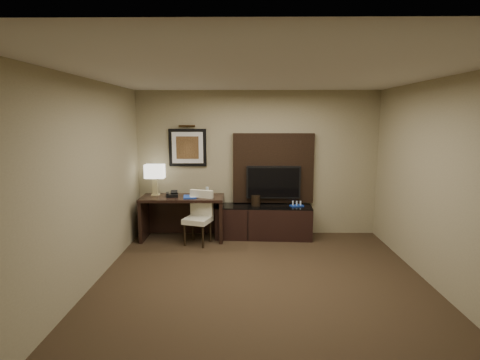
{
  "coord_description": "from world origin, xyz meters",
  "views": [
    {
      "loc": [
        -0.23,
        -4.5,
        2.2
      ],
      "look_at": [
        -0.31,
        1.8,
        1.15
      ],
      "focal_mm": 28.0,
      "sensor_mm": 36.0,
      "label": 1
    }
  ],
  "objects_px": {
    "credenza": "(264,222)",
    "minibar_tray": "(297,204)",
    "desk_phone": "(172,194)",
    "ice_bucket": "(256,201)",
    "table_lamp": "(155,180)",
    "desk_chair": "(198,220)",
    "desk": "(183,218)",
    "tv": "(273,182)",
    "water_bottle": "(207,191)"
  },
  "relations": [
    {
      "from": "credenza",
      "to": "minibar_tray",
      "type": "height_order",
      "value": "minibar_tray"
    },
    {
      "from": "desk_phone",
      "to": "credenza",
      "type": "bearing_deg",
      "value": -6.26
    },
    {
      "from": "desk",
      "to": "minibar_tray",
      "type": "height_order",
      "value": "desk"
    },
    {
      "from": "desk_chair",
      "to": "water_bottle",
      "type": "relative_size",
      "value": 5.31
    },
    {
      "from": "tv",
      "to": "water_bottle",
      "type": "height_order",
      "value": "tv"
    },
    {
      "from": "desk_chair",
      "to": "desk_phone",
      "type": "xyz_separation_m",
      "value": [
        -0.48,
        0.26,
        0.4
      ]
    },
    {
      "from": "credenza",
      "to": "tv",
      "type": "xyz_separation_m",
      "value": [
        0.18,
        0.14,
        0.72
      ]
    },
    {
      "from": "minibar_tray",
      "to": "table_lamp",
      "type": "bearing_deg",
      "value": 179.35
    },
    {
      "from": "desk_phone",
      "to": "ice_bucket",
      "type": "distance_m",
      "value": 1.52
    },
    {
      "from": "desk",
      "to": "desk_chair",
      "type": "distance_m",
      "value": 0.41
    },
    {
      "from": "tv",
      "to": "ice_bucket",
      "type": "xyz_separation_m",
      "value": [
        -0.33,
        -0.12,
        -0.32
      ]
    },
    {
      "from": "tv",
      "to": "minibar_tray",
      "type": "distance_m",
      "value": 0.58
    },
    {
      "from": "desk",
      "to": "tv",
      "type": "xyz_separation_m",
      "value": [
        1.66,
        0.24,
        0.62
      ]
    },
    {
      "from": "desk_chair",
      "to": "minibar_tray",
      "type": "bearing_deg",
      "value": 28.82
    },
    {
      "from": "credenza",
      "to": "tv",
      "type": "distance_m",
      "value": 0.75
    },
    {
      "from": "desk",
      "to": "water_bottle",
      "type": "bearing_deg",
      "value": 7.31
    },
    {
      "from": "tv",
      "to": "water_bottle",
      "type": "xyz_separation_m",
      "value": [
        -1.21,
        -0.18,
        -0.14
      ]
    },
    {
      "from": "credenza",
      "to": "desk_chair",
      "type": "relative_size",
      "value": 1.97
    },
    {
      "from": "ice_bucket",
      "to": "minibar_tray",
      "type": "relative_size",
      "value": 0.79
    },
    {
      "from": "credenza",
      "to": "minibar_tray",
      "type": "xyz_separation_m",
      "value": [
        0.6,
        -0.02,
        0.34
      ]
    },
    {
      "from": "ice_bucket",
      "to": "table_lamp",
      "type": "bearing_deg",
      "value": -179.68
    },
    {
      "from": "credenza",
      "to": "desk_phone",
      "type": "height_order",
      "value": "desk_phone"
    },
    {
      "from": "desk_phone",
      "to": "minibar_tray",
      "type": "height_order",
      "value": "desk_phone"
    },
    {
      "from": "credenza",
      "to": "table_lamp",
      "type": "xyz_separation_m",
      "value": [
        -1.99,
        0.01,
        0.78
      ]
    },
    {
      "from": "tv",
      "to": "desk_chair",
      "type": "height_order",
      "value": "tv"
    },
    {
      "from": "desk_chair",
      "to": "ice_bucket",
      "type": "distance_m",
      "value": 1.13
    },
    {
      "from": "water_bottle",
      "to": "desk",
      "type": "bearing_deg",
      "value": -171.94
    },
    {
      "from": "desk_chair",
      "to": "table_lamp",
      "type": "distance_m",
      "value": 1.11
    },
    {
      "from": "credenza",
      "to": "ice_bucket",
      "type": "bearing_deg",
      "value": 174.57
    },
    {
      "from": "desk_chair",
      "to": "ice_bucket",
      "type": "relative_size",
      "value": 4.73
    },
    {
      "from": "desk",
      "to": "desk_phone",
      "type": "height_order",
      "value": "desk_phone"
    },
    {
      "from": "water_bottle",
      "to": "minibar_tray",
      "type": "bearing_deg",
      "value": 0.64
    },
    {
      "from": "tv",
      "to": "water_bottle",
      "type": "relative_size",
      "value": 5.99
    },
    {
      "from": "tv",
      "to": "desk",
      "type": "bearing_deg",
      "value": -171.76
    },
    {
      "from": "desk_phone",
      "to": "minibar_tray",
      "type": "bearing_deg",
      "value": -7.77
    },
    {
      "from": "desk",
      "to": "table_lamp",
      "type": "bearing_deg",
      "value": 167.08
    },
    {
      "from": "tv",
      "to": "desk_phone",
      "type": "xyz_separation_m",
      "value": [
        -1.84,
        -0.25,
        -0.17
      ]
    },
    {
      "from": "desk",
      "to": "ice_bucket",
      "type": "distance_m",
      "value": 1.37
    },
    {
      "from": "desk",
      "to": "table_lamp",
      "type": "height_order",
      "value": "table_lamp"
    },
    {
      "from": "tv",
      "to": "minibar_tray",
      "type": "xyz_separation_m",
      "value": [
        0.42,
        -0.16,
        -0.37
      ]
    },
    {
      "from": "desk",
      "to": "table_lamp",
      "type": "distance_m",
      "value": 0.87
    },
    {
      "from": "table_lamp",
      "to": "credenza",
      "type": "bearing_deg",
      "value": -0.3
    },
    {
      "from": "table_lamp",
      "to": "desk_phone",
      "type": "bearing_deg",
      "value": -20.31
    },
    {
      "from": "desk_chair",
      "to": "minibar_tray",
      "type": "height_order",
      "value": "desk_chair"
    },
    {
      "from": "water_bottle",
      "to": "ice_bucket",
      "type": "height_order",
      "value": "water_bottle"
    },
    {
      "from": "desk_chair",
      "to": "table_lamp",
      "type": "bearing_deg",
      "value": 171.96
    },
    {
      "from": "tv",
      "to": "desk_phone",
      "type": "height_order",
      "value": "tv"
    },
    {
      "from": "credenza",
      "to": "minibar_tray",
      "type": "relative_size",
      "value": 7.41
    },
    {
      "from": "credenza",
      "to": "ice_bucket",
      "type": "height_order",
      "value": "ice_bucket"
    },
    {
      "from": "credenza",
      "to": "table_lamp",
      "type": "relative_size",
      "value": 3.0
    }
  ]
}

